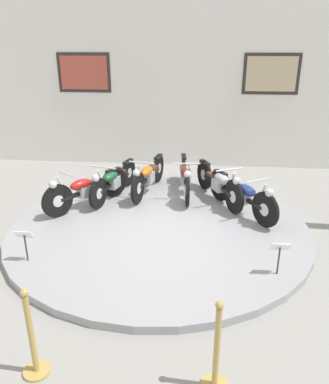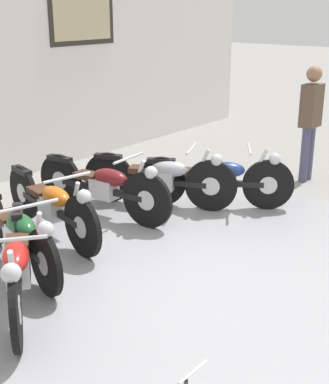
# 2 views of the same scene
# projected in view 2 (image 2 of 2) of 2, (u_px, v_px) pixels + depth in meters

# --- Properties ---
(ground_plane) EXTENTS (60.00, 60.00, 0.00)m
(ground_plane) POSITION_uv_depth(u_px,v_px,m) (183.00, 273.00, 5.44)
(ground_plane) COLOR gray
(display_platform) EXTENTS (5.33, 5.33, 0.12)m
(display_platform) POSITION_uv_depth(u_px,v_px,m) (183.00, 268.00, 5.42)
(display_platform) COLOR #99999E
(display_platform) RESTS_ON ground_plane
(motorcycle_red) EXTENTS (1.26, 1.61, 0.80)m
(motorcycle_red) POSITION_uv_depth(u_px,v_px,m) (17.00, 264.00, 4.52)
(motorcycle_red) COLOR black
(motorcycle_red) RESTS_ON display_platform
(motorcycle_green) EXTENTS (0.66, 1.91, 0.78)m
(motorcycle_green) POSITION_uv_depth(u_px,v_px,m) (18.00, 232.00, 5.17)
(motorcycle_green) COLOR black
(motorcycle_green) RESTS_ON display_platform
(motorcycle_orange) EXTENTS (0.57, 1.97, 0.80)m
(motorcycle_orange) POSITION_uv_depth(u_px,v_px,m) (52.00, 204.00, 5.87)
(motorcycle_orange) COLOR black
(motorcycle_orange) RESTS_ON display_platform
(motorcycle_maroon) EXTENTS (0.54, 2.01, 0.81)m
(motorcycle_maroon) POSITION_uv_depth(u_px,v_px,m) (104.00, 185.00, 6.46)
(motorcycle_maroon) COLOR black
(motorcycle_maroon) RESTS_ON display_platform
(motorcycle_silver) EXTENTS (0.88, 1.85, 0.81)m
(motorcycle_silver) POSITION_uv_depth(u_px,v_px,m) (162.00, 177.00, 6.78)
(motorcycle_silver) COLOR black
(motorcycle_silver) RESTS_ON display_platform
(motorcycle_blue) EXTENTS (1.14, 1.70, 0.80)m
(motorcycle_blue) POSITION_uv_depth(u_px,v_px,m) (218.00, 178.00, 6.74)
(motorcycle_blue) COLOR black
(motorcycle_blue) RESTS_ON display_platform
(visitor_standing) EXTENTS (0.36, 0.23, 1.74)m
(visitor_standing) POSITION_uv_depth(u_px,v_px,m) (310.00, 117.00, 7.98)
(visitor_standing) COLOR #4C4C6B
(visitor_standing) RESTS_ON ground_plane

